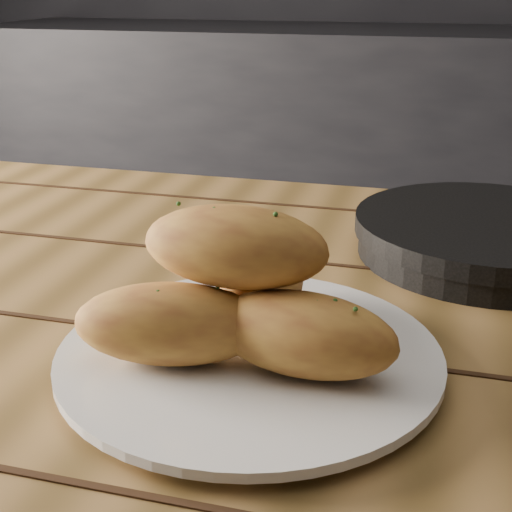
{
  "coord_description": "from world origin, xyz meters",
  "views": [
    {
      "loc": [
        0.09,
        -0.55,
        1.04
      ],
      "look_at": [
        -0.05,
        -0.05,
        0.84
      ],
      "focal_mm": 50.0,
      "sensor_mm": 36.0,
      "label": 1
    }
  ],
  "objects": [
    {
      "name": "plate",
      "position": [
        -0.05,
        -0.07,
        0.76
      ],
      "size": [
        0.31,
        0.31,
        0.02
      ],
      "color": "silver",
      "rests_on": "table"
    },
    {
      "name": "table",
      "position": [
        0.06,
        0.07,
        0.65
      ],
      "size": [
        1.44,
        0.84,
        0.75
      ],
      "color": "olive",
      "rests_on": "ground"
    },
    {
      "name": "skillet",
      "position": [
        0.15,
        0.24,
        0.77
      ],
      "size": [
        0.41,
        0.3,
        0.05
      ],
      "color": "black",
      "rests_on": "table"
    },
    {
      "name": "counter",
      "position": [
        0.0,
        1.7,
        0.45
      ],
      "size": [
        2.8,
        0.6,
        0.9
      ],
      "primitive_type": "cube",
      "color": "black",
      "rests_on": "ground"
    },
    {
      "name": "bread_rolls",
      "position": [
        -0.05,
        -0.07,
        0.81
      ],
      "size": [
        0.25,
        0.21,
        0.12
      ],
      "color": "gold",
      "rests_on": "plate"
    }
  ]
}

